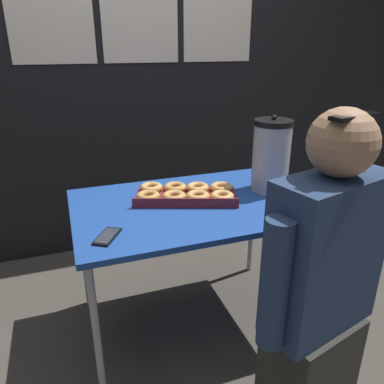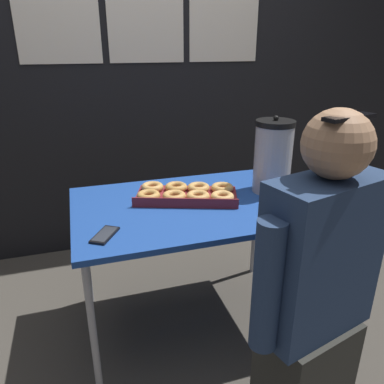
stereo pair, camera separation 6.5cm
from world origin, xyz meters
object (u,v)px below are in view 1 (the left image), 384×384
donut_box (186,194)px  coffee_urn (271,156)px  cell_phone (107,236)px  person_seated (320,292)px

donut_box → coffee_urn: size_ratio=1.42×
donut_box → cell_phone: (-0.45, -0.30, -0.02)m
coffee_urn → person_seated: size_ratio=0.31×
donut_box → cell_phone: bearing=-126.7°
donut_box → person_seated: person_seated is taller
cell_phone → person_seated: bearing=-2.8°
donut_box → coffee_urn: 0.50m
person_seated → cell_phone: bearing=-48.9°
coffee_urn → person_seated: person_seated is taller
donut_box → person_seated: 0.84m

